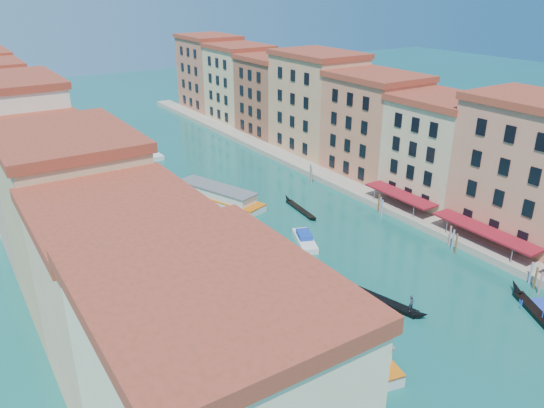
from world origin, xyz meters
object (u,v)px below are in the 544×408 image
(gondola_fore, at_px, (377,297))
(gondola_right, at_px, (543,318))
(vaporetto_near, at_px, (332,319))
(vaporetto_far, at_px, (217,195))

(gondola_fore, xyz_separation_m, gondola_right, (11.97, -12.85, 0.07))
(vaporetto_near, height_order, gondola_right, vaporetto_near)
(vaporetto_near, relative_size, gondola_fore, 1.56)
(vaporetto_near, relative_size, gondola_right, 1.66)
(vaporetto_far, distance_m, gondola_fore, 36.23)
(vaporetto_near, height_order, gondola_fore, vaporetto_near)
(vaporetto_near, xyz_separation_m, gondola_right, (19.74, -11.28, -0.82))
(vaporetto_near, distance_m, gondola_fore, 7.97)
(gondola_fore, bearing_deg, vaporetto_far, 77.12)
(vaporetto_near, distance_m, gondola_right, 22.75)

